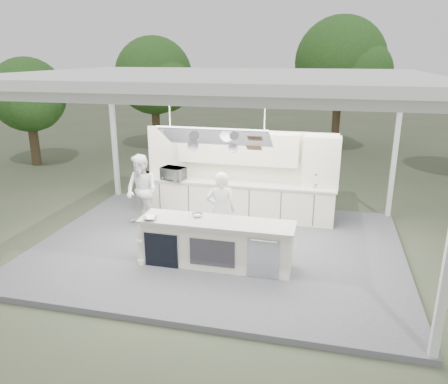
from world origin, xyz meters
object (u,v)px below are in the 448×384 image
(head_chef, at_px, (221,211))
(demo_island, at_px, (215,243))
(back_counter, at_px, (236,199))
(sous_chef, at_px, (142,191))

(head_chef, bearing_deg, demo_island, 82.02)
(demo_island, xyz_separation_m, head_chef, (-0.09, 0.82, 0.39))
(demo_island, xyz_separation_m, back_counter, (-0.18, 2.81, 0.00))
(head_chef, bearing_deg, sous_chef, -34.88)
(back_counter, height_order, head_chef, head_chef)
(sous_chef, bearing_deg, head_chef, 2.67)
(head_chef, height_order, sous_chef, sous_chef)
(back_counter, distance_m, head_chef, 2.03)
(back_counter, bearing_deg, sous_chef, -150.73)
(sous_chef, bearing_deg, back_counter, 52.23)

